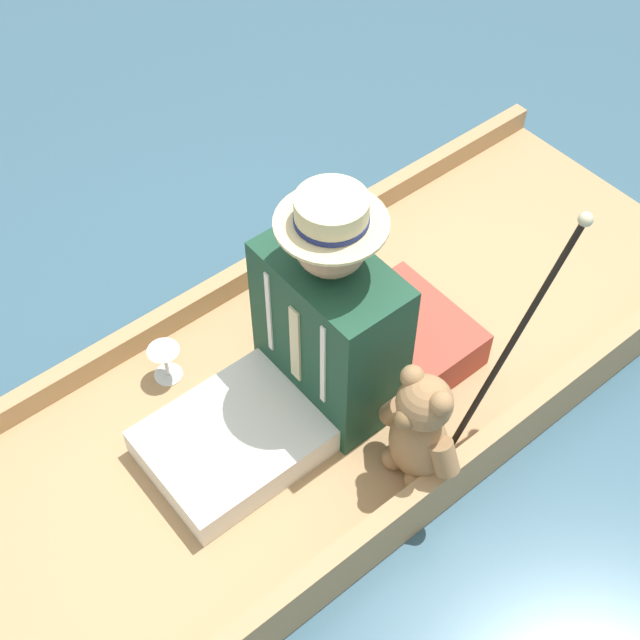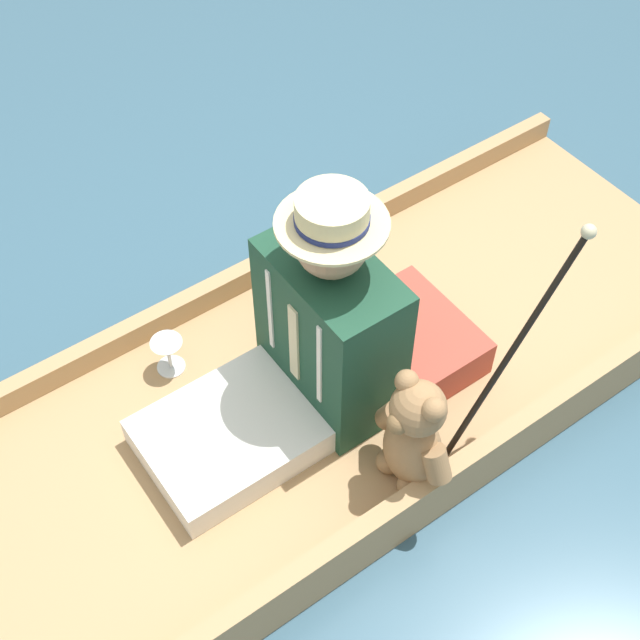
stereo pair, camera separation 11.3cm
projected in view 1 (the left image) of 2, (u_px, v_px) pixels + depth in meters
The scene contains 7 objects.
ground_plane at pixel (314, 411), 3.13m from camera, with size 16.00×16.00×0.00m, color #385B70.
punt_boat at pixel (314, 399), 3.07m from camera, with size 1.14×3.20×0.23m.
seat_cushion at pixel (412, 333), 3.08m from camera, with size 0.45×0.31×0.15m.
seated_person at pixel (309, 344), 2.76m from camera, with size 0.48×0.83×0.86m.
teddy_bear at pixel (419, 431), 2.66m from camera, with size 0.32×0.19×0.46m.
wine_glass at pixel (165, 357), 2.98m from camera, with size 0.11×0.11×0.14m.
walking_cane at pixel (523, 324), 2.60m from camera, with size 0.04×0.44×0.82m.
Camera 1 is at (-1.37, 1.09, 2.61)m, focal length 50.00 mm.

